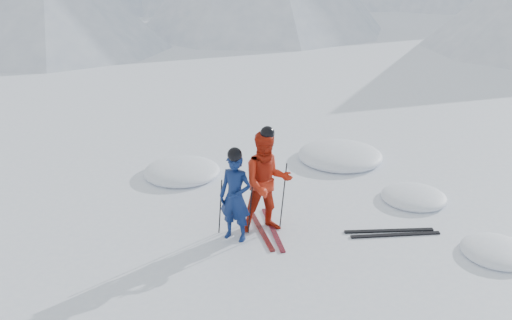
{
  "coord_description": "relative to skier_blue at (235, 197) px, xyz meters",
  "views": [
    {
      "loc": [
        -1.2,
        -9.37,
        5.03
      ],
      "look_at": [
        -2.05,
        0.5,
        1.1
      ],
      "focal_mm": 38.0,
      "sensor_mm": 36.0,
      "label": 1
    }
  ],
  "objects": [
    {
      "name": "ski_worn_left",
      "position": [
        0.42,
        0.37,
        -0.82
      ],
      "size": [
        0.66,
        1.63,
        0.03
      ],
      "primitive_type": "cube",
      "rotation": [
        0.0,
        0.0,
        0.34
      ],
      "color": "black",
      "rests_on": "ground"
    },
    {
      "name": "skier_blue",
      "position": [
        0.0,
        0.0,
        0.0
      ],
      "size": [
        0.71,
        0.58,
        1.67
      ],
      "primitive_type": "imported",
      "rotation": [
        0.0,
        0.0,
        -0.34
      ],
      "color": "#0D1F52",
      "rests_on": "ground"
    },
    {
      "name": "pole_blue_left",
      "position": [
        -0.3,
        0.15,
        -0.28
      ],
      "size": [
        0.11,
        0.08,
        1.11
      ],
      "primitive_type": "cylinder",
      "rotation": [
        0.05,
        0.08,
        0.0
      ],
      "color": "black",
      "rests_on": "ground"
    },
    {
      "name": "pole_red_left",
      "position": [
        0.24,
        0.62,
        -0.19
      ],
      "size": [
        0.13,
        0.1,
        1.3
      ],
      "primitive_type": "cylinder",
      "rotation": [
        0.06,
        0.08,
        0.0
      ],
      "color": "black",
      "rests_on": "ground"
    },
    {
      "name": "ski_loose_a",
      "position": [
        2.85,
        0.5,
        -0.82
      ],
      "size": [
        1.69,
        0.34,
        0.03
      ],
      "primitive_type": "cube",
      "rotation": [
        0.0,
        0.0,
        1.72
      ],
      "color": "black",
      "rests_on": "ground"
    },
    {
      "name": "ski_worn_right",
      "position": [
        0.66,
        0.37,
        -0.82
      ],
      "size": [
        0.54,
        1.66,
        0.03
      ],
      "primitive_type": "cube",
      "rotation": [
        0.0,
        0.0,
        0.27
      ],
      "color": "black",
      "rests_on": "ground"
    },
    {
      "name": "pole_red_right",
      "position": [
        0.84,
        0.52,
        -0.19
      ],
      "size": [
        0.13,
        0.09,
        1.3
      ],
      "primitive_type": "cylinder",
      "rotation": [
        -0.05,
        0.08,
        0.0
      ],
      "color": "black",
      "rests_on": "ground"
    },
    {
      "name": "ground",
      "position": [
        2.32,
        0.67,
        -0.84
      ],
      "size": [
        160.0,
        160.0,
        0.0
      ],
      "primitive_type": "plane",
      "color": "white",
      "rests_on": "ground"
    },
    {
      "name": "skier_red",
      "position": [
        0.54,
        0.37,
        0.14
      ],
      "size": [
        1.13,
        0.99,
        1.96
      ],
      "primitive_type": "imported",
      "rotation": [
        0.0,
        0.0,
        0.31
      ],
      "color": "#B8230E",
      "rests_on": "ground"
    },
    {
      "name": "snow_lumps",
      "position": [
        1.48,
        3.07,
        -0.84
      ],
      "size": [
        7.76,
        6.02,
        0.47
      ],
      "color": "white",
      "rests_on": "ground"
    },
    {
      "name": "ski_loose_b",
      "position": [
        2.95,
        0.35,
        -0.82
      ],
      "size": [
        1.69,
        0.4,
        0.03
      ],
      "primitive_type": "cube",
      "rotation": [
        0.0,
        0.0,
        1.75
      ],
      "color": "black",
      "rests_on": "ground"
    },
    {
      "name": "pole_blue_right",
      "position": [
        0.25,
        0.25,
        -0.28
      ],
      "size": [
        0.11,
        0.07,
        1.11
      ],
      "primitive_type": "cylinder",
      "rotation": [
        -0.04,
        0.08,
        0.0
      ],
      "color": "black",
      "rests_on": "ground"
    }
  ]
}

